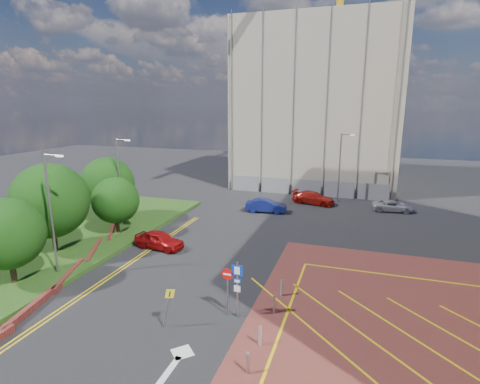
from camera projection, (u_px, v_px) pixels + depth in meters
The scene contains 19 objects.
ground at pixel (222, 326), 19.47m from camera, with size 140.00×140.00×0.00m, color black.
grass_bed at pixel (41, 244), 30.40m from camera, with size 14.00×32.00×0.30m, color #1E4215.
retaining_wall at pixel (67, 275), 24.82m from camera, with size 6.06×20.33×0.40m.
tree_a at pixel (8, 234), 22.87m from camera, with size 4.40×4.40×5.41m.
tree_b at pixel (50, 201), 27.78m from camera, with size 5.60×5.60×6.74m.
tree_c at pixel (116, 200), 32.05m from camera, with size 4.00×4.00×4.90m.
tree_d at pixel (108, 183), 35.57m from camera, with size 5.00×5.00×6.08m.
lamp_left_near at pixel (51, 209), 23.98m from camera, with size 1.53×0.16×8.00m.
lamp_left_far at pixel (119, 179), 33.84m from camera, with size 1.53×0.16×8.00m.
lamp_back at pixel (340, 165), 43.16m from camera, with size 1.53×0.16×8.00m.
sign_cluster at pixel (234, 284), 19.84m from camera, with size 1.17×0.12×3.20m.
warning_sign at pixel (168, 303), 18.88m from camera, with size 0.73×0.41×2.25m.
bollard_row at pixel (256, 345), 17.13m from camera, with size 0.14×11.14×0.90m.
construction_building at pixel (319, 106), 53.97m from camera, with size 21.20×19.20×22.00m, color #B7AE95.
construction_fence at pixel (314, 188), 46.71m from camera, with size 21.60×0.06×2.00m, color gray.
car_red_left at pixel (159, 240), 29.77m from camera, with size 1.65×4.11×1.40m, color #A10D0F.
car_blue_back at pixel (266, 206), 39.75m from camera, with size 1.50×4.31×1.42m, color navy.
car_red_back at pixel (313, 198), 43.06m from camera, with size 1.98×4.87×1.41m, color #AA160E.
car_silver_back at pixel (393, 206), 40.10m from camera, with size 1.93×4.18×1.16m, color silver.
Camera 1 is at (6.24, -16.21, 11.25)m, focal length 28.00 mm.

